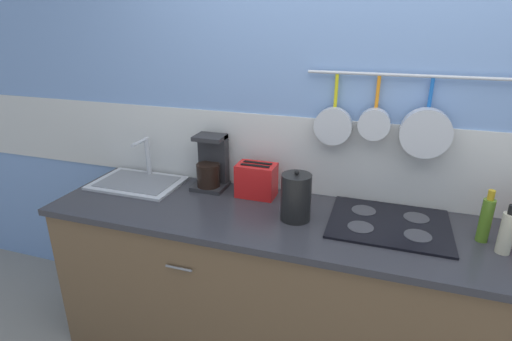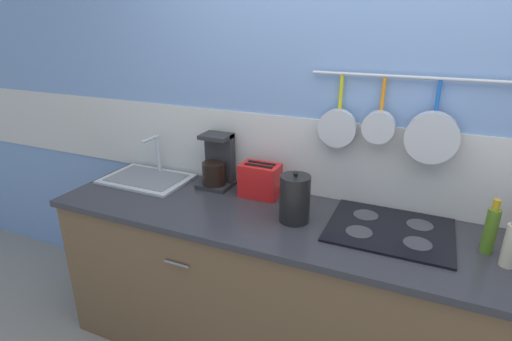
# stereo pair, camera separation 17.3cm
# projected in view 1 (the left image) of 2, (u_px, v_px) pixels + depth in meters

# --- Properties ---
(wall_back) EXTENTS (7.20, 0.16, 2.60)m
(wall_back) POSITION_uv_depth(u_px,v_px,m) (370.00, 133.00, 2.10)
(wall_back) COLOR #7293C6
(wall_back) RESTS_ON ground_plane
(cabinet_base) EXTENTS (3.17, 0.64, 0.86)m
(cabinet_base) POSITION_uv_depth(u_px,v_px,m) (349.00, 307.00, 2.07)
(cabinet_base) COLOR brown
(cabinet_base) RESTS_ON ground_plane
(countertop) EXTENTS (3.21, 0.66, 0.03)m
(countertop) POSITION_uv_depth(u_px,v_px,m) (357.00, 231.00, 1.91)
(countertop) COLOR #2D2D33
(countertop) RESTS_ON cabinet_base
(sink_basin) EXTENTS (0.52, 0.36, 0.26)m
(sink_basin) POSITION_uv_depth(u_px,v_px,m) (138.00, 181.00, 2.41)
(sink_basin) COLOR #B7BABF
(sink_basin) RESTS_ON countertop
(coffee_maker) EXTENTS (0.19, 0.18, 0.32)m
(coffee_maker) POSITION_uv_depth(u_px,v_px,m) (211.00, 166.00, 2.33)
(coffee_maker) COLOR #262628
(coffee_maker) RESTS_ON countertop
(toaster) EXTENTS (0.23, 0.14, 0.19)m
(toaster) POSITION_uv_depth(u_px,v_px,m) (256.00, 180.00, 2.22)
(toaster) COLOR red
(toaster) RESTS_ON countertop
(kettle) EXTENTS (0.15, 0.15, 0.26)m
(kettle) POSITION_uv_depth(u_px,v_px,m) (296.00, 197.00, 1.95)
(kettle) COLOR black
(kettle) RESTS_ON countertop
(cooktop) EXTENTS (0.56, 0.46, 0.01)m
(cooktop) POSITION_uv_depth(u_px,v_px,m) (389.00, 224.00, 1.93)
(cooktop) COLOR black
(cooktop) RESTS_ON countertop
(bottle_vinegar) EXTENTS (0.05, 0.05, 0.25)m
(bottle_vinegar) POSITION_uv_depth(u_px,v_px,m) (486.00, 219.00, 1.76)
(bottle_vinegar) COLOR #4C721E
(bottle_vinegar) RESTS_ON countertop
(bottle_olive_oil) EXTENTS (0.06, 0.06, 0.22)m
(bottle_olive_oil) POSITION_uv_depth(u_px,v_px,m) (507.00, 232.00, 1.67)
(bottle_olive_oil) COLOR #BFB799
(bottle_olive_oil) RESTS_ON countertop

